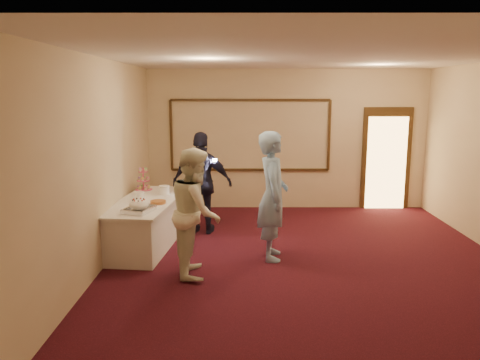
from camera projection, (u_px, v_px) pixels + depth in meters
The scene contains 14 objects.
floor at pixel (308, 264), 6.93m from camera, with size 7.00×7.00×0.00m, color black.
room_walls at pixel (312, 127), 6.56m from camera, with size 6.04×7.04×3.02m.
wall_molding at pixel (250, 135), 10.05m from camera, with size 3.45×0.04×1.55m.
doorway at pixel (386, 159), 10.12m from camera, with size 1.05×0.07×2.20m.
buffet_table at pixel (147, 223), 7.73m from camera, with size 1.14×2.42×0.77m.
pavlova_tray at pixel (139, 207), 6.89m from camera, with size 0.47×0.56×0.18m.
cupcake_stand at pixel (143, 181), 8.44m from camera, with size 0.31×0.31×0.45m.
plate_stack_a at pixel (139, 196), 7.62m from camera, with size 0.17×0.17×0.14m.
plate_stack_b at pixel (164, 190), 8.07m from camera, with size 0.19×0.19×0.15m.
tart at pixel (158, 203), 7.37m from camera, with size 0.29×0.29×0.06m.
man at pixel (273, 196), 7.03m from camera, with size 0.71×0.47×1.95m, color #8CB5E2.
woman at pixel (196, 212), 6.44m from camera, with size 0.86×0.67×1.78m, color white.
guest at pixel (202, 183), 8.33m from camera, with size 1.07×0.45×1.83m, color black.
camera_flash at pixel (215, 160), 8.14m from camera, with size 0.07×0.04×0.05m, color white.
Camera 1 is at (-1.00, -6.58, 2.51)m, focal length 35.00 mm.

